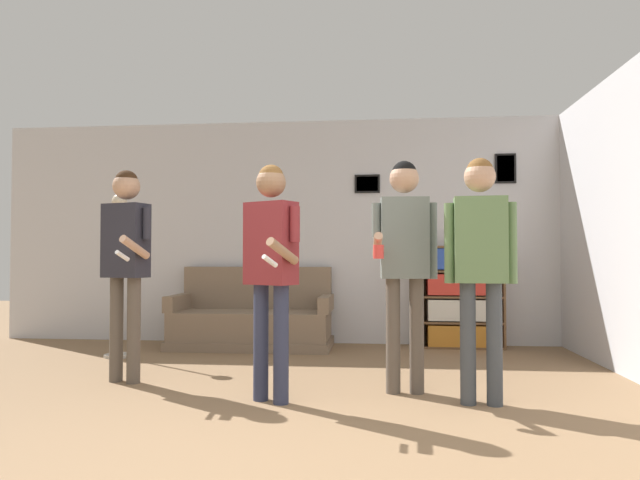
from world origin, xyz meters
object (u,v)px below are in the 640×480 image
at_px(couch, 252,321).
at_px(person_player_foreground_center, 271,255).
at_px(person_spectator_near_bookshelf, 480,251).
at_px(person_watcher_holding_cup, 404,248).
at_px(bookshelf, 461,297).
at_px(person_player_foreground_left, 126,250).
at_px(floor_lamp, 119,265).
at_px(drinking_cup, 465,242).

height_order(couch, person_player_foreground_center, person_player_foreground_center).
bearing_deg(person_spectator_near_bookshelf, person_watcher_holding_cup, 150.65).
xyz_separation_m(couch, person_watcher_holding_cup, (1.65, -2.07, 0.81)).
bearing_deg(bookshelf, couch, -175.37).
bearing_deg(couch, bookshelf, 4.63).
bearing_deg(person_player_foreground_left, person_watcher_holding_cup, -3.75).
bearing_deg(couch, person_watcher_holding_cup, -51.57).
bearing_deg(person_spectator_near_bookshelf, floor_lamp, 155.11).
distance_m(floor_lamp, person_player_foreground_left, 1.29).
xyz_separation_m(couch, person_player_foreground_center, (0.67, -2.43, 0.76)).
distance_m(bookshelf, person_watcher_holding_cup, 2.44).
xyz_separation_m(couch, bookshelf, (2.39, 0.19, 0.28)).
relative_size(person_player_foreground_left, person_player_foreground_center, 1.03).
bearing_deg(drinking_cup, couch, -175.47).
xyz_separation_m(bookshelf, person_watcher_holding_cup, (-0.75, -2.27, 0.53)).
height_order(floor_lamp, person_spectator_near_bookshelf, person_spectator_near_bookshelf).
bearing_deg(floor_lamp, person_spectator_near_bookshelf, -24.89).
bearing_deg(drinking_cup, floor_lamp, -165.18).
bearing_deg(person_player_foreground_center, drinking_cup, 56.03).
bearing_deg(person_spectator_near_bookshelf, couch, 132.45).
xyz_separation_m(couch, drinking_cup, (2.44, 0.19, 0.91)).
relative_size(floor_lamp, person_player_foreground_center, 0.99).
bearing_deg(drinking_cup, person_watcher_holding_cup, -109.32).
distance_m(couch, person_watcher_holding_cup, 2.77).
bearing_deg(person_spectator_near_bookshelf, bookshelf, 84.91).
distance_m(person_watcher_holding_cup, drinking_cup, 2.40).
bearing_deg(person_watcher_holding_cup, floor_lamp, 155.95).
relative_size(couch, person_watcher_holding_cup, 1.03).
distance_m(couch, floor_lamp, 1.61).
bearing_deg(floor_lamp, person_player_foreground_left, -62.45).
height_order(person_watcher_holding_cup, drinking_cup, person_watcher_holding_cup).
bearing_deg(person_spectator_near_bookshelf, drinking_cup, 83.83).
distance_m(floor_lamp, person_spectator_near_bookshelf, 3.76).
xyz_separation_m(bookshelf, person_spectator_near_bookshelf, (-0.23, -2.56, 0.50)).
height_order(couch, person_watcher_holding_cup, person_watcher_holding_cup).
bearing_deg(person_watcher_holding_cup, bookshelf, 71.79).
bearing_deg(drinking_cup, person_player_foreground_left, -145.62).
height_order(person_player_foreground_left, drinking_cup, person_player_foreground_left).
bearing_deg(person_watcher_holding_cup, person_player_foreground_left, 176.25).
height_order(person_player_foreground_center, person_watcher_holding_cup, person_watcher_holding_cup).
relative_size(floor_lamp, drinking_cup, 18.84).
distance_m(couch, person_player_foreground_center, 2.63).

